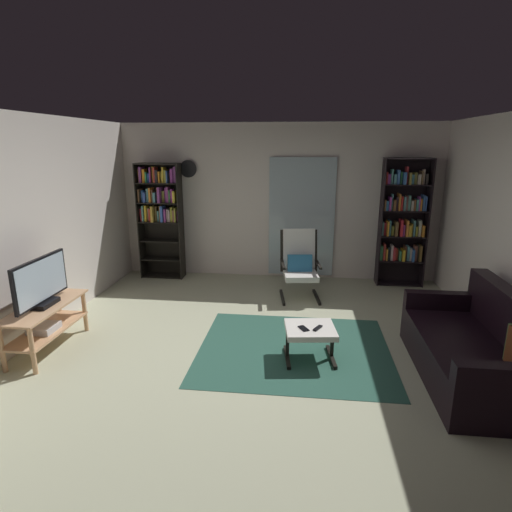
# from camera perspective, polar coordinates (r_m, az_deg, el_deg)

# --- Properties ---
(ground_plane) EXTENTS (7.02, 7.02, 0.00)m
(ground_plane) POSITION_cam_1_polar(r_m,az_deg,el_deg) (4.75, 0.45, -13.21)
(ground_plane) COLOR #BDBF9D
(wall_back) EXTENTS (5.60, 0.06, 2.60)m
(wall_back) POSITION_cam_1_polar(r_m,az_deg,el_deg) (7.14, 2.99, 7.37)
(wall_back) COLOR silver
(wall_back) RESTS_ON ground
(wall_left) EXTENTS (0.06, 6.00, 2.60)m
(wall_left) POSITION_cam_1_polar(r_m,az_deg,el_deg) (5.30, -29.96, 2.69)
(wall_left) COLOR silver
(wall_left) RESTS_ON ground
(glass_door_panel) EXTENTS (1.10, 0.01, 2.00)m
(glass_door_panel) POSITION_cam_1_polar(r_m,az_deg,el_deg) (7.10, 6.25, 5.22)
(glass_door_panel) COLOR silver
(area_rug) EXTENTS (2.14, 1.84, 0.01)m
(area_rug) POSITION_cam_1_polar(r_m,az_deg,el_deg) (4.86, 5.22, -12.58)
(area_rug) COLOR #2E5C4C
(area_rug) RESTS_ON ground
(tv_stand) EXTENTS (0.43, 1.12, 0.53)m
(tv_stand) POSITION_cam_1_polar(r_m,az_deg,el_deg) (5.24, -26.80, -7.96)
(tv_stand) COLOR tan
(tv_stand) RESTS_ON ground
(television) EXTENTS (0.20, 0.90, 0.54)m
(television) POSITION_cam_1_polar(r_m,az_deg,el_deg) (5.11, -27.30, -3.37)
(television) COLOR black
(television) RESTS_ON tv_stand
(bookshelf_near_tv) EXTENTS (0.72, 0.30, 1.95)m
(bookshelf_near_tv) POSITION_cam_1_polar(r_m,az_deg,el_deg) (7.28, -12.95, 6.22)
(bookshelf_near_tv) COLOR black
(bookshelf_near_tv) RESTS_ON ground
(bookshelf_near_sofa) EXTENTS (0.73, 0.30, 2.05)m
(bookshelf_near_sofa) POSITION_cam_1_polar(r_m,az_deg,el_deg) (7.12, 19.44, 4.56)
(bookshelf_near_sofa) COLOR black
(bookshelf_near_sofa) RESTS_ON ground
(leather_sofa) EXTENTS (0.89, 1.80, 0.88)m
(leather_sofa) POSITION_cam_1_polar(r_m,az_deg,el_deg) (4.68, 28.10, -11.37)
(leather_sofa) COLOR black
(leather_sofa) RESTS_ON ground
(lounge_armchair) EXTENTS (0.64, 0.72, 1.02)m
(lounge_armchair) POSITION_cam_1_polar(r_m,az_deg,el_deg) (6.29, 5.98, -0.88)
(lounge_armchair) COLOR black
(lounge_armchair) RESTS_ON ground
(ottoman) EXTENTS (0.58, 0.54, 0.37)m
(ottoman) POSITION_cam_1_polar(r_m,az_deg,el_deg) (4.55, 7.41, -10.38)
(ottoman) COLOR white
(ottoman) RESTS_ON ground
(tv_remote) EXTENTS (0.10, 0.15, 0.02)m
(tv_remote) POSITION_cam_1_polar(r_m,az_deg,el_deg) (4.49, 8.44, -9.72)
(tv_remote) COLOR black
(tv_remote) RESTS_ON ottoman
(cell_phone) EXTENTS (0.13, 0.16, 0.01)m
(cell_phone) POSITION_cam_1_polar(r_m,az_deg,el_deg) (4.47, 6.53, -9.82)
(cell_phone) COLOR black
(cell_phone) RESTS_ON ottoman
(wall_clock) EXTENTS (0.29, 0.03, 0.29)m
(wall_clock) POSITION_cam_1_polar(r_m,az_deg,el_deg) (7.27, -9.25, 11.69)
(wall_clock) COLOR silver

